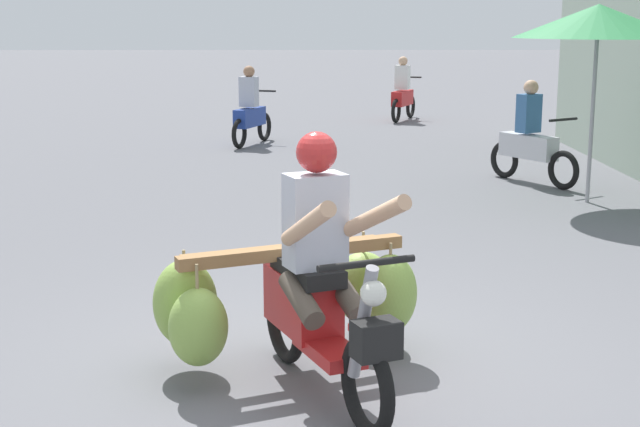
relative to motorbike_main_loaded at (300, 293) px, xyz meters
name	(u,v)px	position (x,y,z in m)	size (l,w,h in m)	color
ground_plane	(322,369)	(0.13, 0.09, -0.54)	(120.00, 120.00, 0.00)	slate
motorbike_main_loaded	(300,293)	(0.00, 0.00, 0.00)	(1.83, 2.02, 1.58)	black
motorbike_distant_ahead_left	(250,113)	(-0.98, 10.72, 0.03)	(0.74, 1.55, 1.40)	black
motorbike_distant_ahead_right	(530,142)	(3.07, 6.88, 0.03)	(0.95, 1.42, 1.40)	black
motorbike_distant_far_ahead	(403,95)	(2.11, 14.63, 0.03)	(0.78, 1.53, 1.40)	black
market_umbrella_near_shop	(598,21)	(3.47, 5.51, 1.64)	(2.00, 2.00, 2.38)	#99999E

